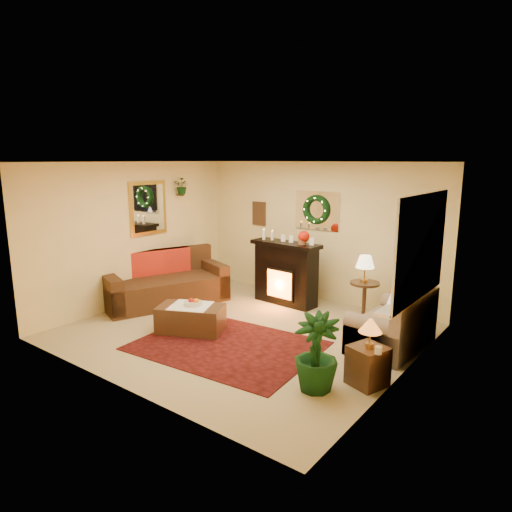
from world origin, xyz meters
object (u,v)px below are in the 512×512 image
Objects in this scene: sofa at (165,281)px; coffee_table at (191,319)px; fireplace at (286,275)px; side_table_round at (364,300)px; loveseat at (392,319)px; end_table_square at (368,363)px.

coffee_table is (1.41, -0.74, -0.22)m from sofa.
side_table_round is at bearing 7.67° from fireplace.
coffee_table is (-2.69, -1.34, -0.21)m from loveseat.
loveseat is (4.10, 0.60, -0.01)m from sofa.
sofa is 3.60m from side_table_round.
loveseat is at bearing 98.90° from end_table_square.
end_table_square is at bearing -35.17° from fireplace.
fireplace is 1.88× the size of side_table_round.
fireplace is at bearing 141.01° from end_table_square.
sofa is at bearing 171.00° from end_table_square.
fireplace is at bearing 58.39° from sofa.
sofa is 4.14m from loveseat.
coffee_table is at bearing -96.17° from fireplace.
end_table_square is at bearing -78.17° from loveseat.
fireplace is 2.48× the size of end_table_square.
side_table_round is at bearing 136.03° from loveseat.
side_table_round is 0.63× the size of coffee_table.
side_table_round is 2.90m from coffee_table.
loveseat is 1.30m from end_table_square.
side_table_round is (-0.81, 0.87, -0.10)m from loveseat.
end_table_square is at bearing 11.95° from sofa.
loveseat is 2.19× the size of side_table_round.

